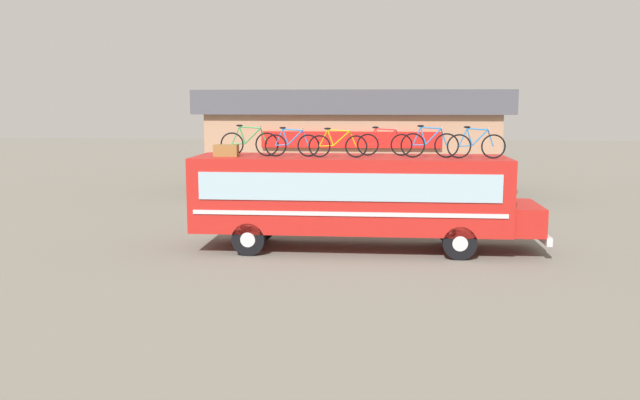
{
  "coord_description": "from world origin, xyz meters",
  "views": [
    {
      "loc": [
        0.88,
        -19.74,
        4.37
      ],
      "look_at": [
        -0.89,
        0.0,
        1.47
      ],
      "focal_mm": 37.59,
      "sensor_mm": 36.0,
      "label": 1
    }
  ],
  "objects_px": {
    "bus": "(356,194)",
    "rooftop_bicycle_6": "(476,145)",
    "luggage_bag_1": "(226,150)",
    "rooftop_bicycle_1": "(249,143)",
    "rooftop_bicycle_3": "(338,145)",
    "rooftop_bicycle_2": "(292,144)",
    "rooftop_bicycle_5": "(429,144)",
    "rooftop_bicycle_4": "(384,143)"
  },
  "relations": [
    {
      "from": "rooftop_bicycle_1",
      "to": "rooftop_bicycle_6",
      "type": "distance_m",
      "value": 6.59
    },
    {
      "from": "rooftop_bicycle_5",
      "to": "rooftop_bicycle_3",
      "type": "bearing_deg",
      "value": -176.19
    },
    {
      "from": "rooftop_bicycle_3",
      "to": "rooftop_bicycle_5",
      "type": "height_order",
      "value": "rooftop_bicycle_5"
    },
    {
      "from": "bus",
      "to": "rooftop_bicycle_4",
      "type": "xyz_separation_m",
      "value": [
        0.84,
        0.37,
        1.5
      ]
    },
    {
      "from": "rooftop_bicycle_5",
      "to": "rooftop_bicycle_6",
      "type": "distance_m",
      "value": 1.31
    },
    {
      "from": "bus",
      "to": "rooftop_bicycle_1",
      "type": "bearing_deg",
      "value": -177.5
    },
    {
      "from": "rooftop_bicycle_1",
      "to": "rooftop_bicycle_5",
      "type": "bearing_deg",
      "value": -1.27
    },
    {
      "from": "luggage_bag_1",
      "to": "rooftop_bicycle_1",
      "type": "relative_size",
      "value": 0.4
    },
    {
      "from": "rooftop_bicycle_4",
      "to": "rooftop_bicycle_6",
      "type": "height_order",
      "value": "rooftop_bicycle_6"
    },
    {
      "from": "luggage_bag_1",
      "to": "bus",
      "type": "bearing_deg",
      "value": 4.48
    },
    {
      "from": "luggage_bag_1",
      "to": "rooftop_bicycle_6",
      "type": "height_order",
      "value": "rooftop_bicycle_6"
    },
    {
      "from": "bus",
      "to": "rooftop_bicycle_6",
      "type": "height_order",
      "value": "rooftop_bicycle_6"
    },
    {
      "from": "rooftop_bicycle_2",
      "to": "rooftop_bicycle_6",
      "type": "distance_m",
      "value": 5.3
    },
    {
      "from": "rooftop_bicycle_3",
      "to": "rooftop_bicycle_2",
      "type": "bearing_deg",
      "value": 171.28
    },
    {
      "from": "rooftop_bicycle_4",
      "to": "rooftop_bicycle_2",
      "type": "bearing_deg",
      "value": -167.64
    },
    {
      "from": "rooftop_bicycle_1",
      "to": "rooftop_bicycle_5",
      "type": "xyz_separation_m",
      "value": [
        5.28,
        -0.12,
        0.0
      ]
    },
    {
      "from": "rooftop_bicycle_5",
      "to": "rooftop_bicycle_1",
      "type": "bearing_deg",
      "value": 178.73
    },
    {
      "from": "bus",
      "to": "rooftop_bicycle_6",
      "type": "distance_m",
      "value": 3.76
    },
    {
      "from": "rooftop_bicycle_2",
      "to": "rooftop_bicycle_3",
      "type": "bearing_deg",
      "value": -8.72
    },
    {
      "from": "luggage_bag_1",
      "to": "rooftop_bicycle_4",
      "type": "bearing_deg",
      "value": 8.19
    },
    {
      "from": "luggage_bag_1",
      "to": "rooftop_bicycle_5",
      "type": "height_order",
      "value": "rooftop_bicycle_5"
    },
    {
      "from": "rooftop_bicycle_1",
      "to": "rooftop_bicycle_6",
      "type": "height_order",
      "value": "rooftop_bicycle_1"
    },
    {
      "from": "luggage_bag_1",
      "to": "rooftop_bicycle_3",
      "type": "xyz_separation_m",
      "value": [
        3.31,
        -0.13,
        0.19
      ]
    },
    {
      "from": "rooftop_bicycle_2",
      "to": "rooftop_bicycle_5",
      "type": "bearing_deg",
      "value": -0.47
    },
    {
      "from": "rooftop_bicycle_4",
      "to": "rooftop_bicycle_6",
      "type": "bearing_deg",
      "value": -16.98
    },
    {
      "from": "rooftop_bicycle_2",
      "to": "rooftop_bicycle_4",
      "type": "xyz_separation_m",
      "value": [
        2.71,
        0.59,
        0.0
      ]
    },
    {
      "from": "rooftop_bicycle_2",
      "to": "rooftop_bicycle_5",
      "type": "relative_size",
      "value": 0.97
    },
    {
      "from": "rooftop_bicycle_2",
      "to": "rooftop_bicycle_5",
      "type": "height_order",
      "value": "rooftop_bicycle_5"
    },
    {
      "from": "rooftop_bicycle_6",
      "to": "luggage_bag_1",
      "type": "bearing_deg",
      "value": 179.07
    },
    {
      "from": "rooftop_bicycle_1",
      "to": "rooftop_bicycle_2",
      "type": "xyz_separation_m",
      "value": [
        1.28,
        -0.08,
        -0.02
      ]
    },
    {
      "from": "luggage_bag_1",
      "to": "rooftop_bicycle_3",
      "type": "distance_m",
      "value": 3.32
    },
    {
      "from": "rooftop_bicycle_2",
      "to": "rooftop_bicycle_4",
      "type": "height_order",
      "value": "same"
    },
    {
      "from": "rooftop_bicycle_3",
      "to": "rooftop_bicycle_6",
      "type": "distance_m",
      "value": 3.94
    },
    {
      "from": "bus",
      "to": "rooftop_bicycle_1",
      "type": "distance_m",
      "value": 3.51
    },
    {
      "from": "luggage_bag_1",
      "to": "rooftop_bicycle_4",
      "type": "distance_m",
      "value": 4.71
    },
    {
      "from": "rooftop_bicycle_5",
      "to": "rooftop_bicycle_6",
      "type": "bearing_deg",
      "value": -7.14
    },
    {
      "from": "rooftop_bicycle_1",
      "to": "rooftop_bicycle_3",
      "type": "relative_size",
      "value": 1.03
    },
    {
      "from": "bus",
      "to": "rooftop_bicycle_6",
      "type": "relative_size",
      "value": 6.21
    },
    {
      "from": "rooftop_bicycle_5",
      "to": "rooftop_bicycle_4",
      "type": "bearing_deg",
      "value": 154.04
    },
    {
      "from": "luggage_bag_1",
      "to": "rooftop_bicycle_4",
      "type": "height_order",
      "value": "rooftop_bicycle_4"
    },
    {
      "from": "bus",
      "to": "luggage_bag_1",
      "type": "bearing_deg",
      "value": -175.52
    },
    {
      "from": "rooftop_bicycle_3",
      "to": "rooftop_bicycle_5",
      "type": "relative_size",
      "value": 1.02
    }
  ]
}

